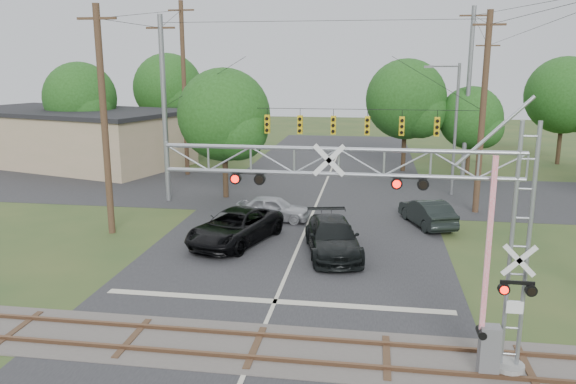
# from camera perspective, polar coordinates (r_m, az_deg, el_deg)

# --- Properties ---
(ground) EXTENTS (160.00, 160.00, 0.00)m
(ground) POSITION_cam_1_polar(r_m,az_deg,el_deg) (16.32, -4.89, -18.86)
(ground) COLOR #2C4520
(ground) RESTS_ON ground
(road_main) EXTENTS (14.00, 90.00, 0.02)m
(road_main) POSITION_cam_1_polar(r_m,az_deg,el_deg) (25.21, 0.46, -6.99)
(road_main) COLOR #262628
(road_main) RESTS_ON ground
(road_cross) EXTENTS (90.00, 12.00, 0.02)m
(road_cross) POSITION_cam_1_polar(r_m,az_deg,el_deg) (38.58, 3.45, 0.02)
(road_cross) COLOR #262628
(road_cross) RESTS_ON ground
(railroad_track) EXTENTS (90.00, 3.20, 0.17)m
(railroad_track) POSITION_cam_1_polar(r_m,az_deg,el_deg) (17.99, -3.35, -15.49)
(railroad_track) COLOR #4D4742
(railroad_track) RESTS_ON ground
(crossing_gantry) EXTENTS (10.35, 0.91, 7.16)m
(crossing_gantry) POSITION_cam_1_polar(r_m,az_deg,el_deg) (15.70, 11.88, -2.78)
(crossing_gantry) COLOR gray
(crossing_gantry) RESTS_ON ground
(traffic_signal_span) EXTENTS (19.34, 0.36, 11.50)m
(traffic_signal_span) POSITION_cam_1_polar(r_m,az_deg,el_deg) (33.70, 4.40, 7.75)
(traffic_signal_span) COLOR slate
(traffic_signal_span) RESTS_ON ground
(pickup_black) EXTENTS (4.36, 6.41, 1.63)m
(pickup_black) POSITION_cam_1_polar(r_m,az_deg,el_deg) (27.54, -5.39, -3.55)
(pickup_black) COLOR black
(pickup_black) RESTS_ON ground
(car_dark) EXTENTS (3.33, 5.88, 1.61)m
(car_dark) POSITION_cam_1_polar(r_m,az_deg,el_deg) (25.91, 4.56, -4.61)
(car_dark) COLOR black
(car_dark) RESTS_ON ground
(sedan_silver) EXTENTS (4.20, 1.91, 1.40)m
(sedan_silver) POSITION_cam_1_polar(r_m,az_deg,el_deg) (31.38, -1.49, -1.66)
(sedan_silver) COLOR #999BA0
(sedan_silver) RESTS_ON ground
(suv_dark) EXTENTS (2.97, 4.72, 1.47)m
(suv_dark) POSITION_cam_1_polar(r_m,az_deg,el_deg) (31.30, 13.95, -2.02)
(suv_dark) COLOR black
(suv_dark) RESTS_ON ground
(commercial_building) EXTENTS (22.37, 15.64, 4.75)m
(commercial_building) POSITION_cam_1_polar(r_m,az_deg,el_deg) (52.85, -21.25, 5.27)
(commercial_building) COLOR tan
(commercial_building) RESTS_ON ground
(streetlight) EXTENTS (2.31, 0.24, 8.65)m
(streetlight) POSITION_cam_1_polar(r_m,az_deg,el_deg) (38.44, 16.42, 6.77)
(streetlight) COLOR slate
(streetlight) RESTS_ON ground
(utility_poles) EXTENTS (25.83, 30.62, 13.20)m
(utility_poles) POSITION_cam_1_polar(r_m,az_deg,el_deg) (36.97, 7.55, 8.99)
(utility_poles) COLOR #3F2E1D
(utility_poles) RESTS_ON ground
(treeline) EXTENTS (49.29, 26.14, 9.68)m
(treeline) POSITION_cam_1_polar(r_m,az_deg,el_deg) (46.36, 4.01, 9.18)
(treeline) COLOR #352618
(treeline) RESTS_ON ground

